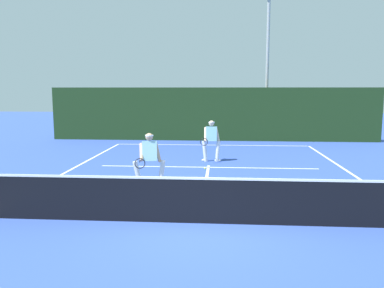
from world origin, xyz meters
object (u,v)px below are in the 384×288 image
(player_far, at_px, (211,139))
(tennis_ball_extra, at_px, (136,169))
(light_pole, at_px, (268,50))
(player_near, at_px, (149,158))
(tennis_ball, at_px, (205,168))

(player_far, bearing_deg, tennis_ball_extra, 34.27)
(tennis_ball_extra, relative_size, light_pole, 0.01)
(light_pole, bearing_deg, tennis_ball_extra, -120.17)
(player_near, bearing_deg, tennis_ball, -130.09)
(tennis_ball, relative_size, light_pole, 0.01)
(tennis_ball, xyz_separation_m, light_pole, (3.19, 9.35, 5.04))
(tennis_ball, relative_size, tennis_ball_extra, 1.00)
(player_near, xyz_separation_m, tennis_ball_extra, (-0.96, 2.48, -0.85))
(player_near, height_order, player_far, player_far)
(player_near, bearing_deg, light_pole, -123.43)
(player_near, height_order, tennis_ball, player_near)
(tennis_ball, height_order, tennis_ball_extra, same)
(player_far, relative_size, light_pole, 0.19)
(tennis_ball, bearing_deg, tennis_ball_extra, -171.82)
(tennis_ball_extra, xyz_separation_m, light_pole, (5.64, 9.70, 5.04))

